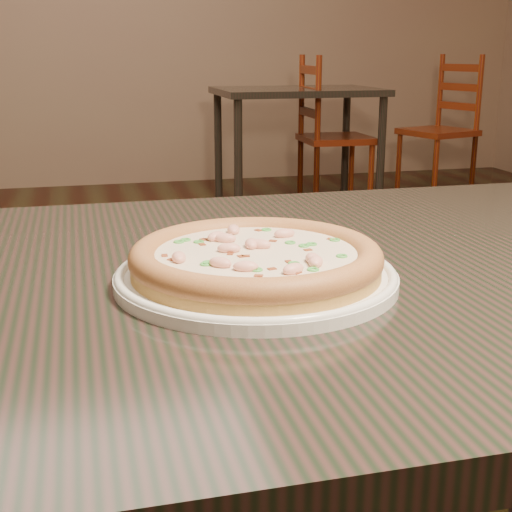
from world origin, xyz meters
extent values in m
cube|color=black|center=(0.30, -0.21, 0.73)|extent=(1.20, 0.80, 0.04)
cylinder|color=white|center=(0.18, -0.26, 0.76)|extent=(0.29, 0.29, 0.01)
torus|color=white|center=(0.18, -0.26, 0.76)|extent=(0.29, 0.29, 0.01)
cylinder|color=#BA9645|center=(0.18, -0.26, 0.77)|extent=(0.26, 0.26, 0.02)
torus|color=#AE8144|center=(0.18, -0.26, 0.78)|extent=(0.26, 0.26, 0.03)
cylinder|color=beige|center=(0.18, -0.26, 0.78)|extent=(0.21, 0.21, 0.00)
ellipsoid|color=#F2B29E|center=(0.22, -0.31, 0.79)|extent=(0.02, 0.02, 0.01)
ellipsoid|color=#F2B29E|center=(0.13, -0.30, 0.79)|extent=(0.03, 0.03, 0.01)
ellipsoid|color=#F2B29E|center=(0.17, -0.18, 0.79)|extent=(0.02, 0.03, 0.01)
ellipsoid|color=#F2B29E|center=(0.18, -0.24, 0.79)|extent=(0.02, 0.03, 0.01)
ellipsoid|color=#F2B29E|center=(0.15, -0.32, 0.79)|extent=(0.03, 0.02, 0.01)
ellipsoid|color=#F2B29E|center=(0.15, -0.26, 0.79)|extent=(0.03, 0.02, 0.01)
ellipsoid|color=#F2B29E|center=(0.09, -0.28, 0.79)|extent=(0.02, 0.03, 0.01)
ellipsoid|color=#F2B29E|center=(0.15, -0.21, 0.79)|extent=(0.03, 0.03, 0.01)
ellipsoid|color=#F2B29E|center=(0.19, -0.34, 0.79)|extent=(0.03, 0.02, 0.01)
ellipsoid|color=#F2B29E|center=(0.22, -0.32, 0.79)|extent=(0.02, 0.03, 0.01)
ellipsoid|color=#F2B29E|center=(0.18, -0.25, 0.79)|extent=(0.03, 0.02, 0.01)
ellipsoid|color=#F2B29E|center=(0.15, -0.22, 0.79)|extent=(0.03, 0.02, 0.01)
ellipsoid|color=#F2B29E|center=(0.22, -0.21, 0.79)|extent=(0.03, 0.02, 0.01)
cube|color=maroon|center=(0.14, -0.20, 0.78)|extent=(0.01, 0.01, 0.00)
cube|color=maroon|center=(0.16, -0.28, 0.78)|extent=(0.01, 0.01, 0.00)
cube|color=maroon|center=(0.13, -0.22, 0.78)|extent=(0.01, 0.01, 0.00)
cube|color=maroon|center=(0.08, -0.26, 0.78)|extent=(0.01, 0.01, 0.00)
cube|color=maroon|center=(0.16, -0.28, 0.78)|extent=(0.01, 0.01, 0.00)
cube|color=maroon|center=(0.13, -0.20, 0.78)|extent=(0.01, 0.01, 0.00)
cube|color=maroon|center=(0.20, -0.31, 0.78)|extent=(0.01, 0.01, 0.00)
cube|color=maroon|center=(0.15, -0.27, 0.78)|extent=(0.01, 0.01, 0.00)
cube|color=maroon|center=(0.27, -0.24, 0.78)|extent=(0.01, 0.01, 0.00)
cube|color=maroon|center=(0.20, -0.34, 0.78)|extent=(0.01, 0.01, 0.00)
cube|color=maroon|center=(0.23, -0.27, 0.78)|extent=(0.01, 0.01, 0.00)
cube|color=maroon|center=(0.09, -0.27, 0.78)|extent=(0.01, 0.01, 0.00)
cube|color=maroon|center=(0.20, -0.23, 0.78)|extent=(0.01, 0.01, 0.00)
cube|color=maroon|center=(0.20, -0.18, 0.78)|extent=(0.01, 0.01, 0.00)
cube|color=maroon|center=(0.16, -0.34, 0.78)|extent=(0.01, 0.01, 0.00)
cube|color=maroon|center=(0.18, -0.33, 0.78)|extent=(0.01, 0.01, 0.00)
torus|color=green|center=(0.10, -0.21, 0.79)|extent=(0.02, 0.02, 0.00)
torus|color=green|center=(0.21, -0.34, 0.79)|extent=(0.02, 0.02, 0.00)
torus|color=green|center=(0.16, -0.32, 0.79)|extent=(0.02, 0.02, 0.00)
torus|color=green|center=(0.23, -0.26, 0.79)|extent=(0.02, 0.02, 0.00)
torus|color=green|center=(0.25, -0.30, 0.79)|extent=(0.02, 0.02, 0.00)
torus|color=green|center=(0.21, -0.18, 0.79)|extent=(0.02, 0.02, 0.00)
torus|color=green|center=(0.12, -0.30, 0.79)|extent=(0.02, 0.02, 0.00)
torus|color=green|center=(0.16, -0.33, 0.79)|extent=(0.02, 0.02, 0.00)
torus|color=green|center=(0.15, -0.20, 0.79)|extent=(0.02, 0.02, 0.00)
torus|color=green|center=(0.27, -0.24, 0.79)|extent=(0.01, 0.01, 0.00)
torus|color=green|center=(0.12, -0.29, 0.79)|extent=(0.02, 0.02, 0.00)
torus|color=green|center=(0.22, -0.24, 0.79)|extent=(0.01, 0.01, 0.00)
torus|color=green|center=(0.20, -0.31, 0.79)|extent=(0.02, 0.02, 0.00)
torus|color=green|center=(0.11, -0.20, 0.79)|extent=(0.01, 0.01, 0.00)
torus|color=green|center=(0.13, -0.21, 0.79)|extent=(0.02, 0.02, 0.00)
torus|color=green|center=(0.24, -0.25, 0.79)|extent=(0.01, 0.01, 0.00)
cube|color=black|center=(1.37, 3.41, 0.73)|extent=(1.00, 0.70, 0.04)
cylinder|color=black|center=(0.92, 3.11, 0.35)|extent=(0.05, 0.05, 0.71)
cylinder|color=black|center=(1.82, 3.11, 0.35)|extent=(0.05, 0.05, 0.71)
cylinder|color=black|center=(0.92, 3.71, 0.35)|extent=(0.05, 0.05, 0.71)
cylinder|color=black|center=(1.82, 3.71, 0.35)|extent=(0.05, 0.05, 0.71)
cube|color=#5E1911|center=(1.63, 3.38, 0.43)|extent=(0.43, 0.43, 0.04)
cylinder|color=#5E1911|center=(1.80, 3.20, 0.21)|extent=(0.04, 0.04, 0.41)
cylinder|color=#5E1911|center=(1.81, 3.56, 0.21)|extent=(0.04, 0.04, 0.41)
cylinder|color=#5E1911|center=(1.44, 3.21, 0.21)|extent=(0.04, 0.04, 0.41)
cylinder|color=#5E1911|center=(1.45, 3.57, 0.21)|extent=(0.04, 0.04, 0.41)
cylinder|color=#5E1911|center=(1.44, 3.21, 0.47)|extent=(0.04, 0.04, 0.95)
cylinder|color=#5E1911|center=(1.45, 3.57, 0.47)|extent=(0.04, 0.04, 0.95)
cube|color=#5E1911|center=(1.45, 3.39, 0.60)|extent=(0.04, 0.36, 0.05)
cube|color=#5E1911|center=(1.45, 3.39, 0.73)|extent=(0.04, 0.36, 0.05)
cube|color=#5E1911|center=(1.45, 3.39, 0.86)|extent=(0.04, 0.36, 0.05)
cube|color=#5E1911|center=(2.45, 3.58, 0.43)|extent=(0.52, 0.52, 0.04)
cylinder|color=#5E1911|center=(2.23, 3.70, 0.21)|extent=(0.04, 0.04, 0.41)
cylinder|color=#5E1911|center=(2.33, 3.36, 0.21)|extent=(0.04, 0.04, 0.41)
cylinder|color=#5E1911|center=(2.57, 3.81, 0.21)|extent=(0.04, 0.04, 0.41)
cylinder|color=#5E1911|center=(2.68, 3.46, 0.21)|extent=(0.04, 0.04, 0.41)
cylinder|color=#5E1911|center=(2.57, 3.81, 0.47)|extent=(0.04, 0.04, 0.95)
cylinder|color=#5E1911|center=(2.68, 3.46, 0.47)|extent=(0.04, 0.04, 0.95)
cube|color=#5E1911|center=(2.62, 3.63, 0.60)|extent=(0.13, 0.35, 0.05)
cube|color=#5E1911|center=(2.62, 3.63, 0.73)|extent=(0.13, 0.35, 0.05)
cube|color=#5E1911|center=(2.62, 3.63, 0.86)|extent=(0.13, 0.35, 0.05)
camera|label=1|loc=(0.00, -0.94, 0.98)|focal=50.00mm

